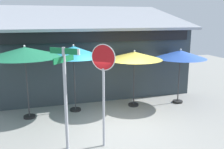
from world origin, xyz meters
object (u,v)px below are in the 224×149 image
street_sign_post (65,88)px  patio_umbrella_mustard_right (134,56)px  stop_sign (103,78)px  patio_umbrella_royal_blue_far_right (180,55)px  patio_umbrella_forest_green_left (25,52)px  patio_umbrella_teal_center (74,52)px

street_sign_post → patio_umbrella_mustard_right: 4.26m
street_sign_post → stop_sign: bearing=-6.8°
street_sign_post → patio_umbrella_royal_blue_far_right: 5.85m
patio_umbrella_mustard_right → patio_umbrella_royal_blue_far_right: 2.05m
stop_sign → patio_umbrella_forest_green_left: 3.60m
street_sign_post → patio_umbrella_teal_center: street_sign_post is taller
stop_sign → patio_umbrella_teal_center: stop_sign is taller
patio_umbrella_forest_green_left → patio_umbrella_mustard_right: (4.24, 0.13, -0.33)m
patio_umbrella_teal_center → stop_sign: bearing=-83.0°
street_sign_post → patio_umbrella_royal_blue_far_right: street_sign_post is taller
patio_umbrella_forest_green_left → patio_umbrella_teal_center: patio_umbrella_forest_green_left is taller
patio_umbrella_mustard_right → patio_umbrella_teal_center: bearing=177.2°
street_sign_post → patio_umbrella_forest_green_left: 3.02m
stop_sign → patio_umbrella_mustard_right: stop_sign is taller
street_sign_post → stop_sign: (1.04, -0.12, 0.26)m
patio_umbrella_teal_center → patio_umbrella_royal_blue_far_right: size_ratio=1.12×
street_sign_post → patio_umbrella_forest_green_left: (-1.11, 2.73, 0.67)m
street_sign_post → patio_umbrella_royal_blue_far_right: (5.18, 2.69, 0.34)m
stop_sign → street_sign_post: bearing=173.2°
patio_umbrella_teal_center → patio_umbrella_mustard_right: size_ratio=1.13×
patio_umbrella_royal_blue_far_right → patio_umbrella_forest_green_left: bearing=179.7°
patio_umbrella_mustard_right → patio_umbrella_royal_blue_far_right: patio_umbrella_royal_blue_far_right is taller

